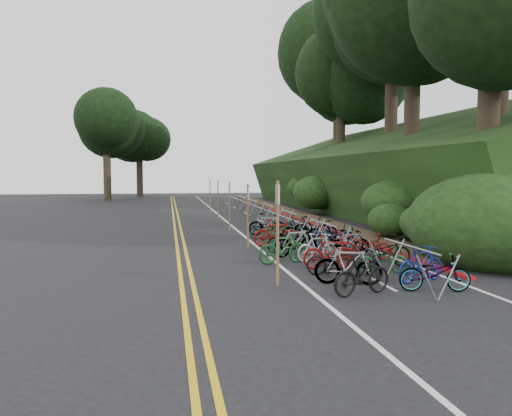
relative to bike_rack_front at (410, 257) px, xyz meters
The scene contains 11 objects.
ground 4.44m from the bike_rack_front, 145.28° to the left, with size 120.00×120.00×0.00m, color black.
road_markings 12.95m from the bike_rack_front, 103.22° to the left, with size 7.47×80.00×0.01m.
red_curb 14.66m from the bike_rack_front, 81.70° to the left, with size 0.25×28.00×0.10m, color maroon.
embankment 23.54m from the bike_rack_front, 66.47° to the left, with size 14.30×48.14×9.11m.
tree_cluster 27.76m from the bike_rack_front, 75.87° to the left, with size 33.18×54.65×19.70m.
bike_rack_front is the anchor object (origin of this frame).
bike_racks_rest 15.50m from the bike_rack_front, 92.17° to the left, with size 1.14×23.00×1.17m.
signpost_near 3.46m from the bike_rack_front, 166.59° to the left, with size 0.08×0.40×2.74m.
signposts_rest 16.77m from the bike_rack_front, 100.27° to the left, with size 0.08×18.40×2.50m.
bike_front 4.59m from the bike_rack_front, 121.62° to the left, with size 1.71×0.48×1.03m, color #144C1E.
bike_valet 5.14m from the bike_rack_front, 96.37° to the left, with size 3.45×13.37×1.10m.
Camera 1 is at (-2.46, -14.22, 2.93)m, focal length 35.00 mm.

